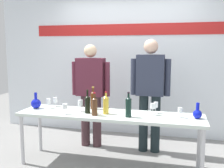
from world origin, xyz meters
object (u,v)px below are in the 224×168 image
(presenter_left, at_px, (91,89))
(wine_glass_right_0, at_px, (153,106))
(decanter_blue_left, at_px, (36,103))
(decanter_blue_right, at_px, (197,113))
(wine_bottle_0, at_px, (106,104))
(wine_glass_right_1, at_px, (180,111))
(display_table, at_px, (109,118))
(wine_glass_left_0, at_px, (80,103))
(wine_bottle_1, at_px, (95,106))
(presenter_right, at_px, (150,88))
(wine_glass_left_1, at_px, (55,100))
(wine_bottle_2, at_px, (88,103))
(wine_bottle_3, at_px, (93,99))
(wine_glass_left_2, at_px, (65,107))
(wine_bottle_4, at_px, (128,106))
(wine_glass_right_2, at_px, (156,105))
(wine_glass_left_3, at_px, (48,101))

(presenter_left, bearing_deg, wine_glass_right_0, -28.49)
(decanter_blue_left, bearing_deg, decanter_blue_right, 0.00)
(wine_bottle_0, xyz_separation_m, wine_glass_right_1, (0.95, 0.04, -0.04))
(display_table, relative_size, wine_glass_left_0, 15.23)
(wine_bottle_0, height_order, wine_bottle_1, wine_bottle_1)
(presenter_right, bearing_deg, wine_bottle_1, -129.46)
(decanter_blue_right, distance_m, wine_glass_left_1, 2.01)
(wine_bottle_2, xyz_separation_m, wine_bottle_3, (-0.00, 0.25, 0.01))
(wine_glass_left_0, distance_m, wine_glass_right_0, 0.98)
(presenter_left, relative_size, wine_bottle_0, 5.49)
(presenter_left, bearing_deg, wine_glass_left_1, -134.18)
(display_table, relative_size, wine_glass_left_1, 17.86)
(wine_bottle_2, relative_size, wine_glass_left_2, 2.24)
(presenter_right, height_order, wine_bottle_0, presenter_right)
(wine_glass_left_1, bearing_deg, wine_glass_left_2, -49.72)
(wine_glass_left_2, bearing_deg, decanter_blue_right, 7.00)
(decanter_blue_left, relative_size, wine_glass_left_2, 1.65)
(decanter_blue_left, xyz_separation_m, presenter_right, (1.57, 0.61, 0.18))
(presenter_right, distance_m, wine_bottle_0, 0.85)
(wine_bottle_3, bearing_deg, wine_glass_left_0, -121.07)
(wine_glass_right_0, bearing_deg, wine_bottle_1, -164.21)
(wine_bottle_1, bearing_deg, wine_bottle_0, 41.82)
(wine_bottle_1, xyz_separation_m, wine_glass_left_1, (-0.72, 0.35, -0.03))
(wine_glass_left_0, distance_m, wine_glass_left_1, 0.51)
(wine_bottle_4, bearing_deg, wine_bottle_2, 173.63)
(wine_glass_left_2, distance_m, wine_glass_right_0, 1.15)
(wine_glass_right_1, bearing_deg, display_table, -178.96)
(presenter_left, bearing_deg, wine_bottle_1, -68.03)
(display_table, height_order, decanter_blue_right, decanter_blue_right)
(presenter_right, bearing_deg, wine_glass_right_0, -80.48)
(presenter_left, distance_m, wine_bottle_3, 0.47)
(wine_bottle_1, bearing_deg, wine_glass_right_0, 15.79)
(wine_bottle_4, bearing_deg, decanter_blue_right, 9.03)
(wine_bottle_3, bearing_deg, presenter_left, 112.72)
(wine_bottle_2, relative_size, wine_glass_right_1, 2.44)
(wine_bottle_1, bearing_deg, presenter_right, 50.54)
(wine_glass_right_0, bearing_deg, decanter_blue_right, -4.65)
(wine_bottle_0, bearing_deg, wine_glass_right_1, 2.47)
(wine_glass_right_1, bearing_deg, wine_glass_left_1, 173.82)
(wine_bottle_2, xyz_separation_m, wine_bottle_4, (0.57, -0.06, 0.01))
(wine_bottle_4, distance_m, wine_glass_right_0, 0.34)
(wine_glass_right_1, bearing_deg, decanter_blue_left, 179.71)
(presenter_left, distance_m, wine_glass_right_2, 1.18)
(decanter_blue_left, relative_size, wine_bottle_2, 0.74)
(display_table, bearing_deg, wine_glass_left_1, 166.59)
(presenter_right, height_order, wine_glass_left_0, presenter_right)
(decanter_blue_right, height_order, wine_glass_right_2, decanter_blue_right)
(wine_bottle_3, relative_size, wine_glass_left_2, 2.28)
(wine_bottle_2, height_order, wine_glass_left_3, wine_bottle_2)
(decanter_blue_left, xyz_separation_m, wine_glass_left_1, (0.22, 0.18, 0.02))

